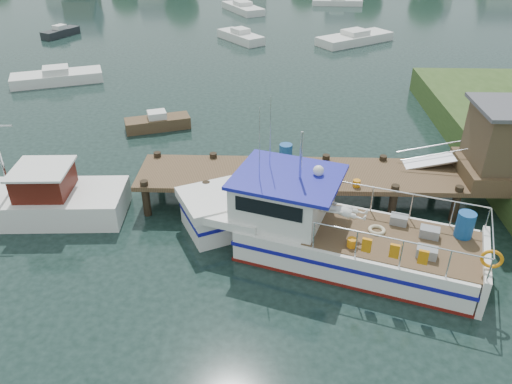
{
  "coord_description": "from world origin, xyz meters",
  "views": [
    {
      "loc": [
        -0.41,
        -18.5,
        11.34
      ],
      "look_at": [
        -1.0,
        -1.5,
        1.3
      ],
      "focal_mm": 35.0,
      "sensor_mm": 36.0,
      "label": 1
    }
  ],
  "objects_px": {
    "moored_e": "(61,32)",
    "moored_far": "(337,2)",
    "moored_a": "(57,77)",
    "moored_b": "(241,36)",
    "moored_c": "(355,38)",
    "moored_d": "(243,8)",
    "lobster_boat": "(318,229)",
    "moored_rowboat": "(158,122)",
    "dock": "(441,157)",
    "work_boat": "(25,200)"
  },
  "relations": [
    {
      "from": "dock",
      "to": "moored_far",
      "type": "bearing_deg",
      "value": 89.01
    },
    {
      "from": "moored_d",
      "to": "moored_b",
      "type": "bearing_deg",
      "value": -86.75
    },
    {
      "from": "moored_a",
      "to": "moored_e",
      "type": "distance_m",
      "value": 14.59
    },
    {
      "from": "moored_far",
      "to": "moored_a",
      "type": "relative_size",
      "value": 0.94
    },
    {
      "from": "moored_c",
      "to": "moored_a",
      "type": "bearing_deg",
      "value": -176.72
    },
    {
      "from": "moored_e",
      "to": "moored_far",
      "type": "bearing_deg",
      "value": 47.95
    },
    {
      "from": "dock",
      "to": "moored_c",
      "type": "relative_size",
      "value": 2.24
    },
    {
      "from": "moored_b",
      "to": "dock",
      "type": "bearing_deg",
      "value": -53.42
    },
    {
      "from": "work_boat",
      "to": "moored_b",
      "type": "relative_size",
      "value": 1.68
    },
    {
      "from": "lobster_boat",
      "to": "moored_a",
      "type": "bearing_deg",
      "value": 150.51
    },
    {
      "from": "moored_far",
      "to": "work_boat",
      "type": "bearing_deg",
      "value": -123.62
    },
    {
      "from": "moored_far",
      "to": "moored_a",
      "type": "distance_m",
      "value": 38.5
    },
    {
      "from": "moored_d",
      "to": "moored_e",
      "type": "relative_size",
      "value": 1.81
    },
    {
      "from": "moored_rowboat",
      "to": "moored_b",
      "type": "distance_m",
      "value": 20.67
    },
    {
      "from": "dock",
      "to": "moored_a",
      "type": "bearing_deg",
      "value": 145.03
    },
    {
      "from": "moored_rowboat",
      "to": "moored_c",
      "type": "relative_size",
      "value": 0.51
    },
    {
      "from": "moored_b",
      "to": "moored_e",
      "type": "distance_m",
      "value": 17.26
    },
    {
      "from": "dock",
      "to": "moored_d",
      "type": "distance_m",
      "value": 43.09
    },
    {
      "from": "moored_a",
      "to": "moored_b",
      "type": "distance_m",
      "value": 17.48
    },
    {
      "from": "lobster_boat",
      "to": "moored_c",
      "type": "bearing_deg",
      "value": 98.63
    },
    {
      "from": "moored_far",
      "to": "moored_b",
      "type": "height_order",
      "value": "moored_b"
    },
    {
      "from": "moored_b",
      "to": "work_boat",
      "type": "bearing_deg",
      "value": -86.34
    },
    {
      "from": "work_boat",
      "to": "moored_d",
      "type": "height_order",
      "value": "work_boat"
    },
    {
      "from": "lobster_boat",
      "to": "moored_a",
      "type": "distance_m",
      "value": 25.63
    },
    {
      "from": "moored_b",
      "to": "moored_c",
      "type": "bearing_deg",
      "value": 15.47
    },
    {
      "from": "moored_e",
      "to": "moored_d",
      "type": "bearing_deg",
      "value": 53.33
    },
    {
      "from": "moored_rowboat",
      "to": "moored_c",
      "type": "bearing_deg",
      "value": 65.78
    },
    {
      "from": "moored_rowboat",
      "to": "moored_far",
      "type": "xyz_separation_m",
      "value": [
        14.21,
        38.79,
        -0.01
      ]
    },
    {
      "from": "work_boat",
      "to": "moored_e",
      "type": "height_order",
      "value": "work_boat"
    },
    {
      "from": "work_boat",
      "to": "moored_a",
      "type": "distance_m",
      "value": 17.89
    },
    {
      "from": "moored_far",
      "to": "moored_e",
      "type": "xyz_separation_m",
      "value": [
        -27.97,
        -17.12,
        0.01
      ]
    },
    {
      "from": "moored_rowboat",
      "to": "moored_d",
      "type": "xyz_separation_m",
      "value": [
        2.87,
        34.13,
        0.04
      ]
    },
    {
      "from": "moored_c",
      "to": "moored_e",
      "type": "bearing_deg",
      "value": 151.82
    },
    {
      "from": "dock",
      "to": "moored_rowboat",
      "type": "xyz_separation_m",
      "value": [
        -13.41,
        7.61,
        -1.85
      ]
    },
    {
      "from": "work_boat",
      "to": "moored_far",
      "type": "distance_m",
      "value": 51.12
    },
    {
      "from": "moored_c",
      "to": "moored_rowboat",
      "type": "bearing_deg",
      "value": -149.49
    },
    {
      "from": "moored_e",
      "to": "moored_rowboat",
      "type": "bearing_deg",
      "value": -41.11
    },
    {
      "from": "moored_far",
      "to": "moored_d",
      "type": "xyz_separation_m",
      "value": [
        -11.34,
        -4.66,
        0.05
      ]
    },
    {
      "from": "moored_c",
      "to": "moored_b",
      "type": "bearing_deg",
      "value": 153.53
    },
    {
      "from": "moored_rowboat",
      "to": "moored_d",
      "type": "relative_size",
      "value": 0.53
    },
    {
      "from": "moored_c",
      "to": "moored_d",
      "type": "xyz_separation_m",
      "value": [
        -10.97,
        14.03,
        0.0
      ]
    },
    {
      "from": "work_boat",
      "to": "moored_a",
      "type": "height_order",
      "value": "work_boat"
    },
    {
      "from": "dock",
      "to": "moored_e",
      "type": "xyz_separation_m",
      "value": [
        -27.17,
        29.28,
        -1.86
      ]
    },
    {
      "from": "lobster_boat",
      "to": "moored_rowboat",
      "type": "xyz_separation_m",
      "value": [
        -8.23,
        11.18,
        -0.63
      ]
    },
    {
      "from": "dock",
      "to": "moored_a",
      "type": "height_order",
      "value": "dock"
    },
    {
      "from": "moored_c",
      "to": "moored_d",
      "type": "bearing_deg",
      "value": 103.09
    },
    {
      "from": "lobster_boat",
      "to": "moored_e",
      "type": "bearing_deg",
      "value": 142.59
    },
    {
      "from": "moored_b",
      "to": "moored_c",
      "type": "relative_size",
      "value": 0.7
    },
    {
      "from": "lobster_boat",
      "to": "moored_b",
      "type": "relative_size",
      "value": 2.19
    },
    {
      "from": "lobster_boat",
      "to": "moored_c",
      "type": "xyz_separation_m",
      "value": [
        5.61,
        31.29,
        -0.59
      ]
    }
  ]
}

